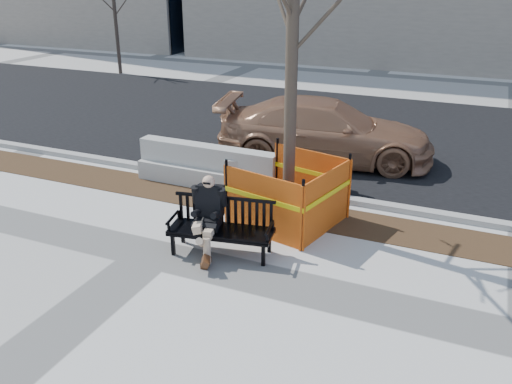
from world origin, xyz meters
TOP-DOWN VIEW (x-y plane):
  - ground at (0.00, 0.00)m, footprint 120.00×120.00m
  - mulch_strip at (0.00, 2.60)m, footprint 40.00×1.20m
  - asphalt_street at (0.00, 8.80)m, footprint 60.00×10.40m
  - curb at (0.00, 3.55)m, footprint 60.00×0.25m
  - bench at (1.10, 0.50)m, footprint 1.94×0.98m
  - seated_man at (0.85, 0.50)m, footprint 0.76×1.08m
  - tree_fence at (1.71, 2.17)m, footprint 3.25×3.25m
  - sedan at (1.30, 5.99)m, footprint 5.79×3.27m
  - jersey_barrier_left at (-0.65, 3.24)m, footprint 3.39×0.73m
  - jersey_barrier_right at (1.16, 3.54)m, footprint 2.73×1.45m
  - far_tree_left at (-11.18, 14.14)m, footprint 2.08×2.08m

SIDE VIEW (x-z plane):
  - ground at x=0.00m, z-range 0.00..0.00m
  - bench at x=1.10m, z-range -0.49..0.49m
  - seated_man at x=0.85m, z-range -0.69..0.69m
  - tree_fence at x=1.71m, z-range -3.38..3.38m
  - sedan at x=1.30m, z-range -0.79..0.79m
  - jersey_barrier_left at x=-0.65m, z-range -0.48..0.48m
  - jersey_barrier_right at x=1.16m, z-range -0.39..0.39m
  - far_tree_left at x=-11.18m, z-range -2.51..2.51m
  - asphalt_street at x=0.00m, z-range 0.00..0.01m
  - mulch_strip at x=0.00m, z-range -0.01..0.01m
  - curb at x=0.00m, z-range 0.00..0.12m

